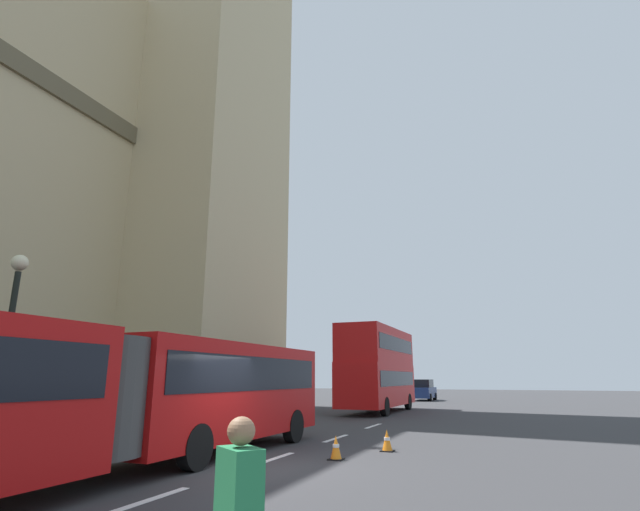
# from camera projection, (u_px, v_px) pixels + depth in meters

# --- Properties ---
(ground_plane) EXTENTS (160.00, 160.00, 0.00)m
(ground_plane) POSITION_uv_depth(u_px,v_px,m) (247.00, 468.00, 10.89)
(ground_plane) COLOR #333335
(lane_centre_marking) EXTENTS (25.20, 0.16, 0.01)m
(lane_centre_marking) POSITION_uv_depth(u_px,v_px,m) (222.00, 476.00, 9.96)
(lane_centre_marking) COLOR silver
(lane_centre_marking) RESTS_ON ground_plane
(articulated_bus) EXTENTS (17.47, 2.54, 2.90)m
(articulated_bus) POSITION_uv_depth(u_px,v_px,m) (87.00, 390.00, 9.42)
(articulated_bus) COLOR #B20F0F
(articulated_bus) RESTS_ON ground_plane
(double_decker_bus) EXTENTS (9.36, 2.54, 4.90)m
(double_decker_bus) POSITION_uv_depth(u_px,v_px,m) (378.00, 366.00, 29.24)
(double_decker_bus) COLOR red
(double_decker_bus) RESTS_ON ground_plane
(sedan_lead) EXTENTS (4.40, 1.86, 1.85)m
(sedan_lead) POSITION_uv_depth(u_px,v_px,m) (423.00, 390.00, 43.45)
(sedan_lead) COLOR navy
(sedan_lead) RESTS_ON ground_plane
(traffic_cone_west) EXTENTS (0.36, 0.36, 0.58)m
(traffic_cone_west) POSITION_uv_depth(u_px,v_px,m) (336.00, 448.00, 12.01)
(traffic_cone_west) COLOR black
(traffic_cone_west) RESTS_ON ground_plane
(traffic_cone_middle) EXTENTS (0.36, 0.36, 0.58)m
(traffic_cone_middle) POSITION_uv_depth(u_px,v_px,m) (387.00, 441.00, 13.38)
(traffic_cone_middle) COLOR black
(traffic_cone_middle) RESTS_ON ground_plane
(street_lamp) EXTENTS (0.44, 0.44, 5.27)m
(street_lamp) POSITION_uv_depth(u_px,v_px,m) (8.00, 336.00, 12.63)
(street_lamp) COLOR black
(street_lamp) RESTS_ON ground_plane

